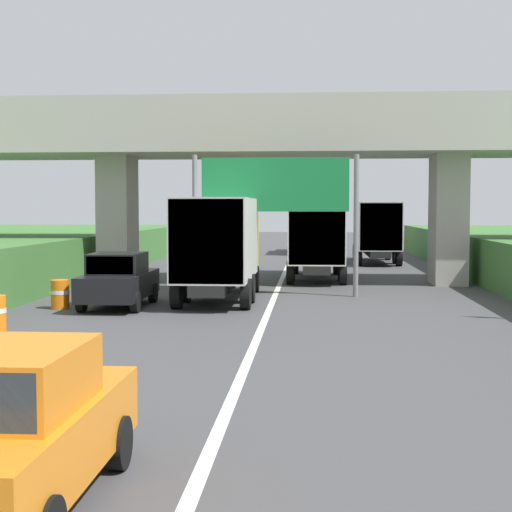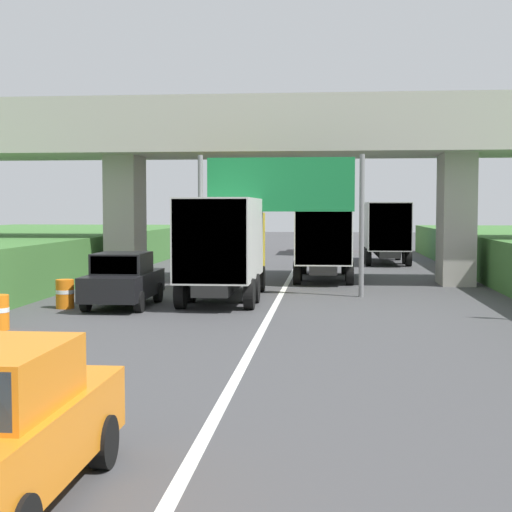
% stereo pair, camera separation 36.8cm
% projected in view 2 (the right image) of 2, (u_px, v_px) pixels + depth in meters
% --- Properties ---
extents(lane_centre_stripe, '(0.20, 90.00, 0.01)m').
position_uv_depth(lane_centre_stripe, '(278.00, 301.00, 25.71)').
color(lane_centre_stripe, white).
rests_on(lane_centre_stripe, ground).
extents(overpass_bridge, '(40.00, 4.80, 7.50)m').
position_uv_depth(overpass_bridge, '(288.00, 147.00, 31.57)').
color(overpass_bridge, '#ADA89E').
rests_on(overpass_bridge, ground).
extents(overhead_highway_sign, '(5.88, 0.18, 5.00)m').
position_uv_depth(overhead_highway_sign, '(280.00, 193.00, 26.94)').
color(overhead_highway_sign, slate).
rests_on(overhead_highway_sign, ground).
extents(truck_yellow, '(2.44, 7.30, 3.44)m').
position_uv_depth(truck_yellow, '(225.00, 243.00, 25.76)').
color(truck_yellow, black).
rests_on(truck_yellow, ground).
extents(truck_blue, '(2.44, 7.30, 3.44)m').
position_uv_depth(truck_blue, '(385.00, 229.00, 43.30)').
color(truck_blue, black).
rests_on(truck_blue, ground).
extents(truck_green, '(2.44, 7.30, 3.44)m').
position_uv_depth(truck_green, '(324.00, 235.00, 33.26)').
color(truck_green, black).
rests_on(truck_green, ground).
extents(truck_red, '(2.44, 7.30, 3.44)m').
position_uv_depth(truck_red, '(327.00, 225.00, 52.85)').
color(truck_red, black).
rests_on(truck_red, ground).
extents(car_black, '(1.86, 4.10, 1.72)m').
position_uv_depth(car_black, '(123.00, 280.00, 24.10)').
color(car_black, black).
rests_on(car_black, ground).
extents(construction_barrel_4, '(0.57, 0.57, 0.90)m').
position_uv_depth(construction_barrel_4, '(65.00, 294.00, 23.79)').
color(construction_barrel_4, orange).
rests_on(construction_barrel_4, ground).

